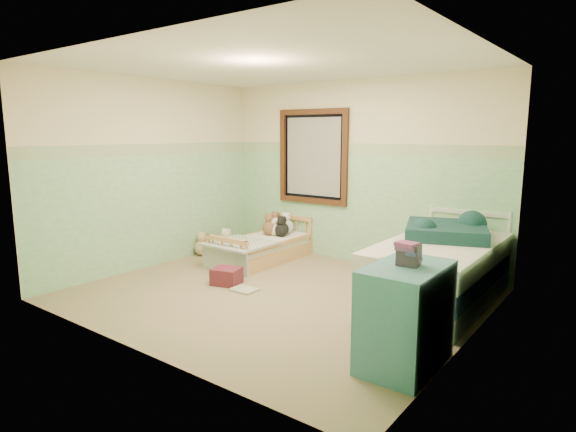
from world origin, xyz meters
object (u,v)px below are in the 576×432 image
Objects in this scene: dresser at (406,316)px; floor_book at (244,290)px; plush_floor_tan at (203,248)px; twin_bed_frame at (438,293)px; plush_floor_cream at (226,245)px; red_pillow at (227,276)px; toddler_bed_frame at (262,253)px.

dresser reaches higher than floor_book.
floor_book is (-2.20, 0.59, -0.39)m from dresser.
twin_bed_frame is (3.50, 0.11, -0.01)m from plush_floor_tan.
plush_floor_cream is 1.53m from red_pillow.
floor_book is at bearing -27.97° from plush_floor_tan.
plush_floor_cream is (-0.69, -0.01, 0.03)m from toddler_bed_frame.
red_pillow is 1.09× the size of floor_book.
twin_bed_frame reaches higher than floor_book.
toddler_bed_frame is 6.29× the size of plush_floor_tan.
dresser reaches higher than toddler_bed_frame.
dresser is at bearing -31.12° from toddler_bed_frame.
red_pillow is (0.38, -1.11, 0.00)m from toddler_bed_frame.
plush_floor_cream is 1.08× the size of plush_floor_tan.
plush_floor_cream is 1.82m from floor_book.
toddler_bed_frame is 0.69m from plush_floor_cream.
dresser is at bearing -25.86° from plush_floor_cream.
plush_floor_tan is 3.50m from twin_bed_frame.
red_pillow reaches higher than toddler_bed_frame.
dresser is 2.64m from red_pillow.
plush_floor_tan is 0.29× the size of dresser.
plush_floor_cream is at bearing 154.14° from dresser.
twin_bed_frame is (3.31, -0.20, -0.02)m from plush_floor_cream.
toddler_bed_frame is 5.12× the size of floor_book.
plush_floor_cream reaches higher than twin_bed_frame.
plush_floor_cream is at bearing 59.34° from plush_floor_tan.
toddler_bed_frame is at bearing 148.88° from dresser.
red_pillow is (1.25, -0.78, -0.02)m from plush_floor_tan.
plush_floor_cream is at bearing -178.97° from toddler_bed_frame.
plush_floor_tan reaches higher than floor_book.
floor_book is at bearing 165.03° from dresser.
toddler_bed_frame is 1.37m from floor_book.
dresser is at bearing -79.39° from twin_bed_frame.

